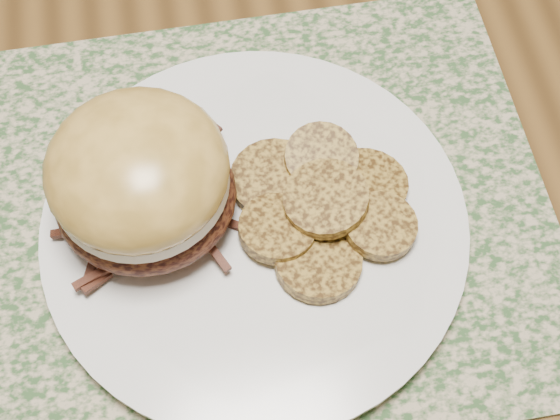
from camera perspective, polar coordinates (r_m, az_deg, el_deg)
name	(u,v)px	position (r m, az deg, el deg)	size (l,w,h in m)	color
ground	(53,336)	(1.33, -16.25, -8.87)	(3.50, 3.50, 0.00)	brown
placemat	(215,217)	(0.52, -4.77, -0.53)	(0.45, 0.33, 0.00)	#31532A
dinner_plate	(255,227)	(0.51, -1.85, -1.24)	(0.26, 0.26, 0.02)	white
pork_sandwich	(141,181)	(0.47, -10.15, 2.14)	(0.13, 0.12, 0.09)	black
roasted_potatoes	(321,204)	(0.50, 3.03, 0.45)	(0.14, 0.14, 0.03)	olive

